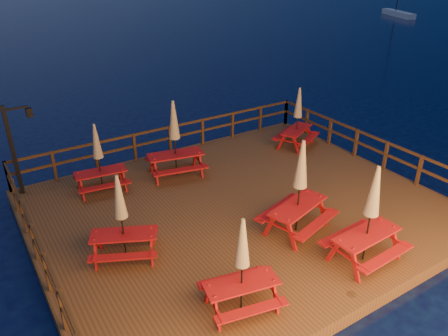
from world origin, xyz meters
The scene contains 13 objects.
ground centered at (0.00, 0.00, 0.00)m, with size 500.00×500.00×0.00m, color #050733.
deck centered at (0.00, 0.00, 0.20)m, with size 12.00×10.00×0.40m, color #4E3519.
deck_piles centered at (0.00, 0.00, -0.30)m, with size 11.44×9.44×1.40m.
railing centered at (0.00, 1.78, 1.16)m, with size 11.80×9.75×1.10m.
lamp_post centered at (-5.39, 4.55, 2.20)m, with size 0.85×0.18×3.00m.
sailboat centered at (43.13, 27.58, 0.31)m, with size 3.30×6.21×9.29m.
picnic_table_0 centered at (4.58, 2.68, 1.66)m, with size 2.13×1.99×2.42m.
picnic_table_1 centered at (0.63, -1.91, 1.84)m, with size 2.30×2.07×2.77m.
picnic_table_2 centered at (-2.40, -3.56, 1.62)m, with size 1.88×1.65×2.35m.
picnic_table_3 centered at (-3.26, 3.31, 1.62)m, with size 1.79×1.53×2.34m.
picnic_table_4 centered at (-3.90, -0.46, 1.64)m, with size 2.10×1.97×2.39m.
picnic_table_5 centered at (-0.68, 2.98, 1.82)m, with size 2.19×1.93×2.73m.
picnic_table_6 centered at (1.22, -3.85, 1.79)m, with size 1.95×1.63×2.68m.
Camera 1 is at (-6.66, -9.53, 7.57)m, focal length 35.00 mm.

